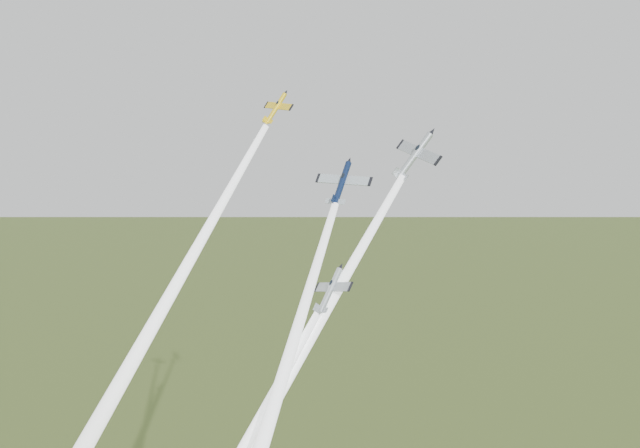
# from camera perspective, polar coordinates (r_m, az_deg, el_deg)

# --- Properties ---
(plane_yellow) EXTENTS (7.94, 5.91, 6.62)m
(plane_yellow) POSITION_cam_1_polar(r_m,az_deg,el_deg) (119.77, -3.14, 8.23)
(plane_yellow) COLOR yellow
(smoke_trail_yellow) EXTENTS (10.41, 35.86, 50.21)m
(smoke_trail_yellow) POSITION_cam_1_polar(r_m,az_deg,el_deg) (112.37, -10.96, -5.59)
(smoke_trail_yellow) COLOR white
(plane_navy) EXTENTS (8.64, 6.97, 7.44)m
(plane_navy) POSITION_cam_1_polar(r_m,az_deg,el_deg) (103.80, 1.57, 2.95)
(plane_navy) COLOR #0E1C3E
(plane_silver_right) EXTENTS (11.48, 8.21, 9.69)m
(plane_silver_right) POSITION_cam_1_polar(r_m,az_deg,el_deg) (103.43, 6.76, 4.88)
(plane_silver_right) COLOR #A6ADB4
(smoke_trail_silver_right) EXTENTS (17.75, 40.11, 58.63)m
(smoke_trail_silver_right) POSITION_cam_1_polar(r_m,az_deg,el_deg) (98.27, -4.09, -13.77)
(smoke_trail_silver_right) COLOR white
(plane_silver_low) EXTENTS (7.92, 7.65, 8.13)m
(plane_silver_low) POSITION_cam_1_polar(r_m,az_deg,el_deg) (98.00, 0.73, -4.73)
(plane_silver_low) COLOR #A6ADB4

